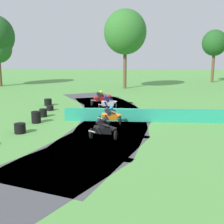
% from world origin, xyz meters
% --- Properties ---
extents(ground_plane, '(120.00, 120.00, 0.00)m').
position_xyz_m(ground_plane, '(0.00, 0.00, 0.00)').
color(ground_plane, '#569947').
extents(track_asphalt, '(9.50, 29.54, 0.01)m').
position_xyz_m(track_asphalt, '(-1.14, 0.02, 0.00)').
color(track_asphalt, '#47474C').
rests_on(track_asphalt, ground).
extents(safety_barrier, '(17.68, 0.63, 0.90)m').
position_xyz_m(safety_barrier, '(5.35, -0.10, 0.45)').
color(safety_barrier, '#239375').
rests_on(safety_barrier, ground).
extents(motorcycle_lead_black, '(1.70, 0.96, 1.43)m').
position_xyz_m(motorcycle_lead_black, '(-0.34, -4.55, 0.63)').
color(motorcycle_lead_black, black).
rests_on(motorcycle_lead_black, ground).
extents(motorcycle_chase_orange, '(1.70, 0.84, 1.43)m').
position_xyz_m(motorcycle_chase_orange, '(-0.15, -1.21, 0.64)').
color(motorcycle_chase_orange, black).
rests_on(motorcycle_chase_orange, ground).
extents(motorcycle_trailing_white, '(1.69, 0.94, 1.43)m').
position_xyz_m(motorcycle_trailing_white, '(-0.59, 3.84, 0.66)').
color(motorcycle_trailing_white, black).
rests_on(motorcycle_trailing_white, ground).
extents(motorcycle_fourth_red, '(1.71, 1.17, 1.42)m').
position_xyz_m(motorcycle_fourth_red, '(-1.49, 6.14, 0.66)').
color(motorcycle_fourth_red, black).
rests_on(motorcycle_fourth_red, ground).
extents(tire_stack_mid_a, '(0.68, 0.68, 0.60)m').
position_xyz_m(tire_stack_mid_a, '(-5.51, -3.42, 0.30)').
color(tire_stack_mid_a, black).
rests_on(tire_stack_mid_a, ground).
extents(tire_stack_mid_b, '(0.65, 0.65, 0.80)m').
position_xyz_m(tire_stack_mid_b, '(-5.32, -0.79, 0.40)').
color(tire_stack_mid_b, black).
rests_on(tire_stack_mid_b, ground).
extents(tire_stack_far, '(0.57, 0.57, 0.60)m').
position_xyz_m(tire_stack_far, '(-5.37, 1.14, 0.30)').
color(tire_stack_far, black).
rests_on(tire_stack_far, ground).
extents(tire_stack_extra_a, '(0.58, 0.58, 0.40)m').
position_xyz_m(tire_stack_extra_a, '(-5.47, 3.56, 0.20)').
color(tire_stack_extra_a, black).
rests_on(tire_stack_extra_a, ground).
extents(tire_stack_extra_b, '(0.67, 0.67, 0.60)m').
position_xyz_m(tire_stack_extra_b, '(-6.23, 5.83, 0.30)').
color(tire_stack_extra_b, black).
rests_on(tire_stack_extra_b, ground).
extents(tree_mid_rise, '(3.80, 3.80, 8.08)m').
position_xyz_m(tree_mid_rise, '(14.43, 27.29, 6.03)').
color(tree_mid_rise, brown).
rests_on(tree_mid_rise, ground).
extents(tree_behind_barrier, '(5.43, 5.43, 10.09)m').
position_xyz_m(tree_behind_barrier, '(0.66, 18.70, 7.21)').
color(tree_behind_barrier, brown).
rests_on(tree_behind_barrier, ground).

